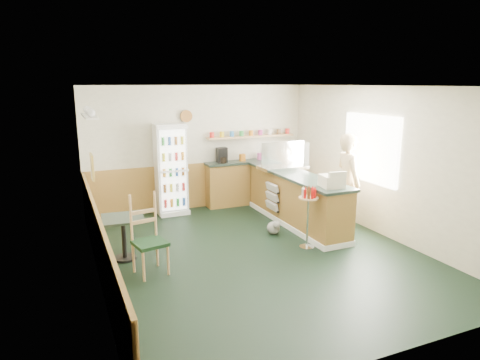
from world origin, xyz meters
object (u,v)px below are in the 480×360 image
display_case (283,156)px  shopkeeper (348,182)px  drinks_fridge (171,169)px  condiment_stand (308,207)px  cafe_table (123,230)px  cafe_chair (148,232)px  cash_register (332,181)px

display_case → shopkeeper: 1.48m
drinks_fridge → display_case: (2.07, -1.10, 0.33)m
condiment_stand → drinks_fridge: bearing=119.3°
cafe_table → cafe_chair: size_ratio=0.59×
cafe_chair → shopkeeper: bearing=-6.2°
display_case → drinks_fridge: bearing=152.0°
cash_register → shopkeeper: bearing=42.4°
drinks_fridge → cash_register: size_ratio=5.19×
display_case → cafe_table: bearing=-163.1°
drinks_fridge → shopkeeper: 3.64m
display_case → cash_register: display_case is taller
cafe_table → cash_register: bearing=-11.5°
cash_register → shopkeeper: (0.70, 0.46, -0.19)m
shopkeeper → cafe_chair: (-3.83, -0.37, -0.31)m
condiment_stand → shopkeeper: bearing=23.0°
shopkeeper → condiment_stand: (-1.17, -0.50, -0.21)m
shopkeeper → cafe_table: 4.13m
display_case → condiment_stand: display_case is taller
cash_register → condiment_stand: cash_register is taller
cash_register → shopkeeper: 0.86m
condiment_stand → cafe_table: 3.03m
display_case → cafe_chair: (-3.13, -1.63, -0.67)m
drinks_fridge → display_case: size_ratio=1.97×
cash_register → cafe_table: size_ratio=0.53×
drinks_fridge → cafe_chair: drinks_fridge is taller
shopkeeper → condiment_stand: shopkeeper is taller
condiment_stand → cafe_table: condiment_stand is taller
cafe_table → shopkeeper: bearing=-3.2°
drinks_fridge → cash_register: bearing=-53.7°
shopkeeper → cafe_table: shopkeeper is taller
display_case → shopkeeper: bearing=-60.9°
condiment_stand → display_case: bearing=75.0°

